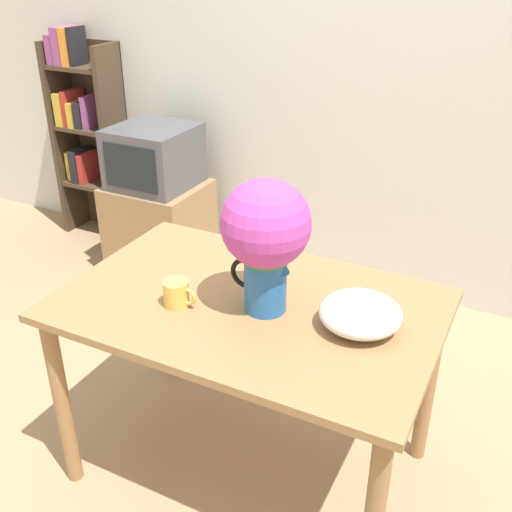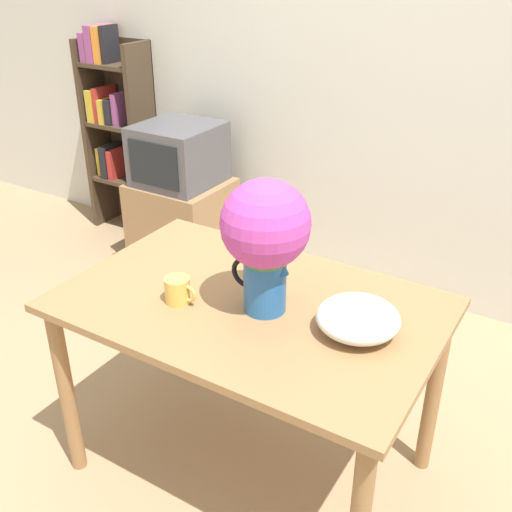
{
  "view_description": "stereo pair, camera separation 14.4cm",
  "coord_description": "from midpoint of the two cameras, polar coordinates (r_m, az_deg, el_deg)",
  "views": [
    {
      "loc": [
        0.97,
        -1.44,
        1.91
      ],
      "look_at": [
        0.17,
        0.13,
        0.99
      ],
      "focal_mm": 42.0,
      "sensor_mm": 36.0,
      "label": 1
    },
    {
      "loc": [
        1.1,
        -1.37,
        1.91
      ],
      "look_at": [
        0.17,
        0.13,
        0.99
      ],
      "focal_mm": 42.0,
      "sensor_mm": 36.0,
      "label": 2
    }
  ],
  "objects": [
    {
      "name": "ground_plane",
      "position": [
        2.58,
        -6.8,
        -20.26
      ],
      "size": [
        12.0,
        12.0,
        0.0
      ],
      "primitive_type": "plane",
      "color": "#9E7F5B"
    },
    {
      "name": "tv_set",
      "position": [
        3.73,
        -10.79,
        9.29
      ],
      "size": [
        0.46,
        0.48,
        0.36
      ],
      "color": "#4C4C51",
      "rests_on": "tv_stand"
    },
    {
      "name": "flower_vase",
      "position": [
        1.93,
        -1.2,
        2.04
      ],
      "size": [
        0.3,
        0.3,
        0.47
      ],
      "color": "#235B9E",
      "rests_on": "table"
    },
    {
      "name": "white_bowl",
      "position": [
        1.96,
        7.85,
        -5.48
      ],
      "size": [
        0.27,
        0.27,
        0.11
      ],
      "color": "silver",
      "rests_on": "table"
    },
    {
      "name": "tv_stand",
      "position": [
        3.9,
        -10.17,
        2.65
      ],
      "size": [
        0.56,
        0.51,
        0.59
      ],
      "color": "#8E6B47",
      "rests_on": "ground_plane"
    },
    {
      "name": "wall_back",
      "position": [
        3.43,
        9.31,
        17.04
      ],
      "size": [
        8.0,
        0.05,
        2.6
      ],
      "color": "silver",
      "rests_on": "ground_plane"
    },
    {
      "name": "table",
      "position": [
        2.17,
        -2.57,
        -6.87
      ],
      "size": [
        1.32,
        0.86,
        0.79
      ],
      "color": "olive",
      "rests_on": "ground_plane"
    },
    {
      "name": "coffee_mug",
      "position": [
        2.09,
        -9.49,
        -3.59
      ],
      "size": [
        0.12,
        0.09,
        0.09
      ],
      "color": "gold",
      "rests_on": "table"
    },
    {
      "name": "bookshelf",
      "position": [
        4.41,
        -16.78,
        11.71
      ],
      "size": [
        0.49,
        0.26,
        1.44
      ],
      "color": "#423323",
      "rests_on": "ground_plane"
    }
  ]
}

